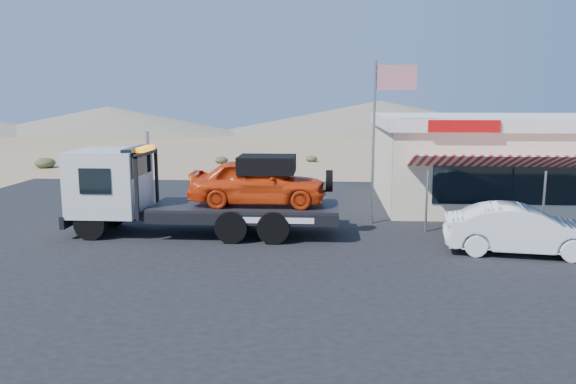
# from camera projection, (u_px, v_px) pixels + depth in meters

# --- Properties ---
(ground) EXTENTS (120.00, 120.00, 0.00)m
(ground) POSITION_uv_depth(u_px,v_px,m) (228.00, 255.00, 17.04)
(ground) COLOR #8E7150
(ground) RESTS_ON ground
(asphalt_lot) EXTENTS (32.00, 24.00, 0.02)m
(asphalt_lot) POSITION_uv_depth(u_px,v_px,m) (298.00, 232.00, 19.86)
(asphalt_lot) COLOR black
(asphalt_lot) RESTS_ON ground
(tow_truck) EXTENTS (9.10, 2.70, 3.04)m
(tow_truck) POSITION_uv_depth(u_px,v_px,m) (197.00, 188.00, 19.32)
(tow_truck) COLOR black
(tow_truck) RESTS_ON asphalt_lot
(white_sedan) EXTENTS (4.69, 2.19, 1.49)m
(white_sedan) POSITION_uv_depth(u_px,v_px,m) (521.00, 230.00, 16.98)
(white_sedan) COLOR silver
(white_sedan) RESTS_ON asphalt_lot
(jerky_store) EXTENTS (10.40, 9.97, 3.90)m
(jerky_store) POSITION_uv_depth(u_px,v_px,m) (496.00, 159.00, 24.85)
(jerky_store) COLOR beige
(jerky_store) RESTS_ON asphalt_lot
(flagpole) EXTENTS (1.55, 0.10, 6.00)m
(flagpole) POSITION_uv_depth(u_px,v_px,m) (380.00, 124.00, 20.51)
(flagpole) COLOR #99999E
(flagpole) RESTS_ON asphalt_lot
(distant_hills) EXTENTS (126.00, 48.00, 4.20)m
(distant_hills) POSITION_uv_depth(u_px,v_px,m) (226.00, 119.00, 71.59)
(distant_hills) COLOR #726B59
(distant_hills) RESTS_ON ground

